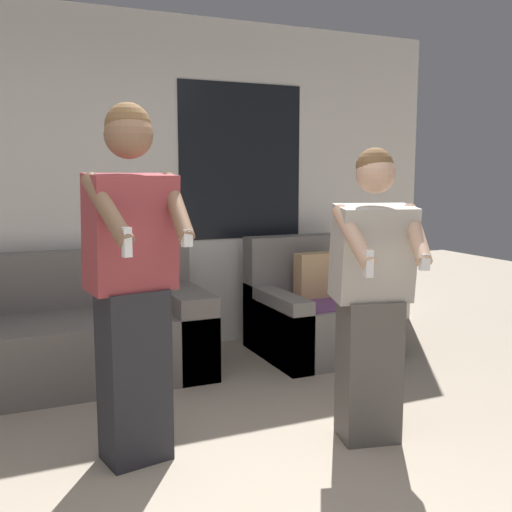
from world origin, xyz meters
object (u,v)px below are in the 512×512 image
object	(u,v)px
couch	(61,338)
person_right	(372,297)
armchair	(318,315)
person_left	(132,282)

from	to	relation	value
couch	person_right	distance (m)	2.26
armchair	person_left	world-z (taller)	person_left
couch	armchair	world-z (taller)	armchair
couch	person_left	bearing A→B (deg)	-81.20
couch	person_left	distance (m)	1.54
person_left	armchair	bearing A→B (deg)	35.46
person_right	couch	bearing A→B (deg)	130.50
armchair	person_left	xyz separation A→B (m)	(-1.77, -1.26, 0.61)
person_right	person_left	bearing A→B (deg)	166.99
armchair	person_right	world-z (taller)	person_right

